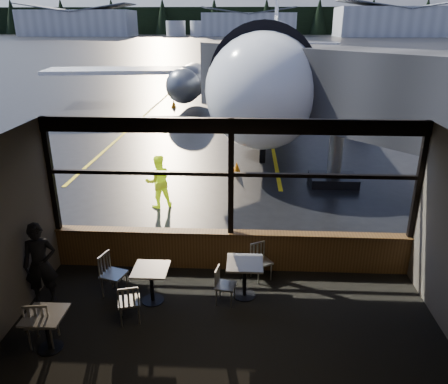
# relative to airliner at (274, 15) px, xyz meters

# --- Properties ---
(ground_plane) EXTENTS (520.00, 520.00, 0.00)m
(ground_plane) POSITION_rel_airliner_xyz_m (-1.84, 99.10, -5.74)
(ground_plane) COLOR black
(ground_plane) RESTS_ON ground
(carpet_floor) EXTENTS (8.00, 6.00, 0.01)m
(carpet_floor) POSITION_rel_airliner_xyz_m (-1.84, -23.90, -5.73)
(carpet_floor) COLOR black
(carpet_floor) RESTS_ON ground
(ceiling) EXTENTS (8.00, 6.00, 0.04)m
(ceiling) POSITION_rel_airliner_xyz_m (-1.84, -23.90, -2.24)
(ceiling) COLOR #38332D
(ceiling) RESTS_ON ground
(window_sill) EXTENTS (8.00, 0.28, 0.90)m
(window_sill) POSITION_rel_airliner_xyz_m (-1.84, -20.90, -5.29)
(window_sill) COLOR #513318
(window_sill) RESTS_ON ground
(window_header) EXTENTS (8.00, 0.18, 0.30)m
(window_header) POSITION_rel_airliner_xyz_m (-1.84, -20.90, -2.39)
(window_header) COLOR black
(window_header) RESTS_ON ground
(mullion_left) EXTENTS (0.12, 0.12, 2.60)m
(mullion_left) POSITION_rel_airliner_xyz_m (-5.79, -20.90, -3.54)
(mullion_left) COLOR black
(mullion_left) RESTS_ON ground
(mullion_centre) EXTENTS (0.12, 0.12, 2.60)m
(mullion_centre) POSITION_rel_airliner_xyz_m (-1.84, -20.90, -3.54)
(mullion_centre) COLOR black
(mullion_centre) RESTS_ON ground
(mullion_right) EXTENTS (0.12, 0.12, 2.60)m
(mullion_right) POSITION_rel_airliner_xyz_m (2.11, -20.90, -3.54)
(mullion_right) COLOR black
(mullion_right) RESTS_ON ground
(window_transom) EXTENTS (8.00, 0.10, 0.08)m
(window_transom) POSITION_rel_airliner_xyz_m (-1.84, -20.90, -3.44)
(window_transom) COLOR black
(window_transom) RESTS_ON ground
(airliner) EXTENTS (33.80, 39.61, 11.47)m
(airliner) POSITION_rel_airliner_xyz_m (0.00, 0.00, 0.00)
(airliner) COLOR white
(airliner) RESTS_ON ground_plane
(jet_bridge) EXTENTS (9.71, 11.87, 5.18)m
(jet_bridge) POSITION_rel_airliner_xyz_m (1.76, -15.40, -3.15)
(jet_bridge) COLOR #2C2C2F
(jet_bridge) RESTS_ON ground_plane
(cafe_table_near) EXTENTS (0.73, 0.73, 0.80)m
(cafe_table_near) POSITION_rel_airliner_xyz_m (-1.51, -22.00, -5.34)
(cafe_table_near) COLOR gray
(cafe_table_near) RESTS_ON carpet_floor
(cafe_table_mid) EXTENTS (0.70, 0.70, 0.77)m
(cafe_table_mid) POSITION_rel_airliner_xyz_m (-3.37, -22.28, -5.35)
(cafe_table_mid) COLOR gray
(cafe_table_mid) RESTS_ON carpet_floor
(cafe_table_left) EXTENTS (0.66, 0.66, 0.73)m
(cafe_table_left) POSITION_rel_airliner_xyz_m (-4.87, -23.77, -5.37)
(cafe_table_left) COLOR gray
(cafe_table_left) RESTS_ON carpet_floor
(chair_near_w) EXTENTS (0.51, 0.51, 0.80)m
(chair_near_w) POSITION_rel_airliner_xyz_m (-1.88, -22.26, -5.34)
(chair_near_w) COLOR #A9A499
(chair_near_w) RESTS_ON carpet_floor
(chair_near_n) EXTENTS (0.62, 0.62, 0.83)m
(chair_near_n) POSITION_rel_airliner_xyz_m (-1.14, -21.32, -5.32)
(chair_near_n) COLOR beige
(chair_near_n) RESTS_ON carpet_floor
(chair_mid_s) EXTENTS (0.57, 0.57, 0.85)m
(chair_mid_s) POSITION_rel_airliner_xyz_m (-3.67, -22.92, -5.31)
(chair_mid_s) COLOR #B2AEA1
(chair_mid_s) RESTS_ON carpet_floor
(chair_mid_w) EXTENTS (0.63, 0.63, 0.93)m
(chair_mid_w) POSITION_rel_airliner_xyz_m (-4.20, -22.08, -5.27)
(chair_mid_w) COLOR #B3AEA1
(chair_mid_w) RESTS_ON carpet_floor
(chair_left_s) EXTENTS (0.59, 0.59, 0.96)m
(chair_left_s) POSITION_rel_airliner_xyz_m (-5.01, -23.64, -5.26)
(chair_left_s) COLOR #B9B3A7
(chair_left_s) RESTS_ON carpet_floor
(passenger) EXTENTS (0.73, 0.58, 1.74)m
(passenger) POSITION_rel_airliner_xyz_m (-5.54, -22.42, -4.87)
(passenger) COLOR black
(passenger) RESTS_ON carpet_floor
(ground_crew) EXTENTS (0.99, 0.90, 1.64)m
(ground_crew) POSITION_rel_airliner_xyz_m (-4.18, -17.38, -4.92)
(ground_crew) COLOR #BFF219
(ground_crew) RESTS_ON ground_plane
(cone_nose) EXTENTS (0.34, 0.34, 0.48)m
(cone_nose) POSITION_rel_airliner_xyz_m (-1.88, -14.15, -5.50)
(cone_nose) COLOR #E44A07
(cone_nose) RESTS_ON ground_plane
(cone_wing) EXTENTS (0.36, 0.36, 0.50)m
(cone_wing) POSITION_rel_airliner_xyz_m (-6.44, -0.77, -5.48)
(cone_wing) COLOR #EC6107
(cone_wing) RESTS_ON ground_plane
(hangar_left) EXTENTS (45.00, 18.00, 11.00)m
(hangar_left) POSITION_rel_airliner_xyz_m (-71.84, 159.10, -0.24)
(hangar_left) COLOR silver
(hangar_left) RESTS_ON ground_plane
(hangar_mid) EXTENTS (38.00, 15.00, 10.00)m
(hangar_mid) POSITION_rel_airliner_xyz_m (-1.84, 164.10, -0.74)
(hangar_mid) COLOR silver
(hangar_mid) RESTS_ON ground_plane
(hangar_right) EXTENTS (50.00, 20.00, 12.00)m
(hangar_right) POSITION_rel_airliner_xyz_m (58.16, 157.10, 0.26)
(hangar_right) COLOR silver
(hangar_right) RESTS_ON ground_plane
(fuel_tank_a) EXTENTS (8.00, 8.00, 6.00)m
(fuel_tank_a) POSITION_rel_airliner_xyz_m (-31.84, 161.10, -2.74)
(fuel_tank_a) COLOR silver
(fuel_tank_a) RESTS_ON ground_plane
(fuel_tank_b) EXTENTS (8.00, 8.00, 6.00)m
(fuel_tank_b) POSITION_rel_airliner_xyz_m (-21.84, 161.10, -2.74)
(fuel_tank_b) COLOR silver
(fuel_tank_b) RESTS_ON ground_plane
(fuel_tank_c) EXTENTS (8.00, 8.00, 6.00)m
(fuel_tank_c) POSITION_rel_airliner_xyz_m (-11.84, 161.10, -2.74)
(fuel_tank_c) COLOR silver
(fuel_tank_c) RESTS_ON ground_plane
(treeline) EXTENTS (360.00, 3.00, 12.00)m
(treeline) POSITION_rel_airliner_xyz_m (-1.84, 189.10, 0.26)
(treeline) COLOR black
(treeline) RESTS_ON ground_plane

